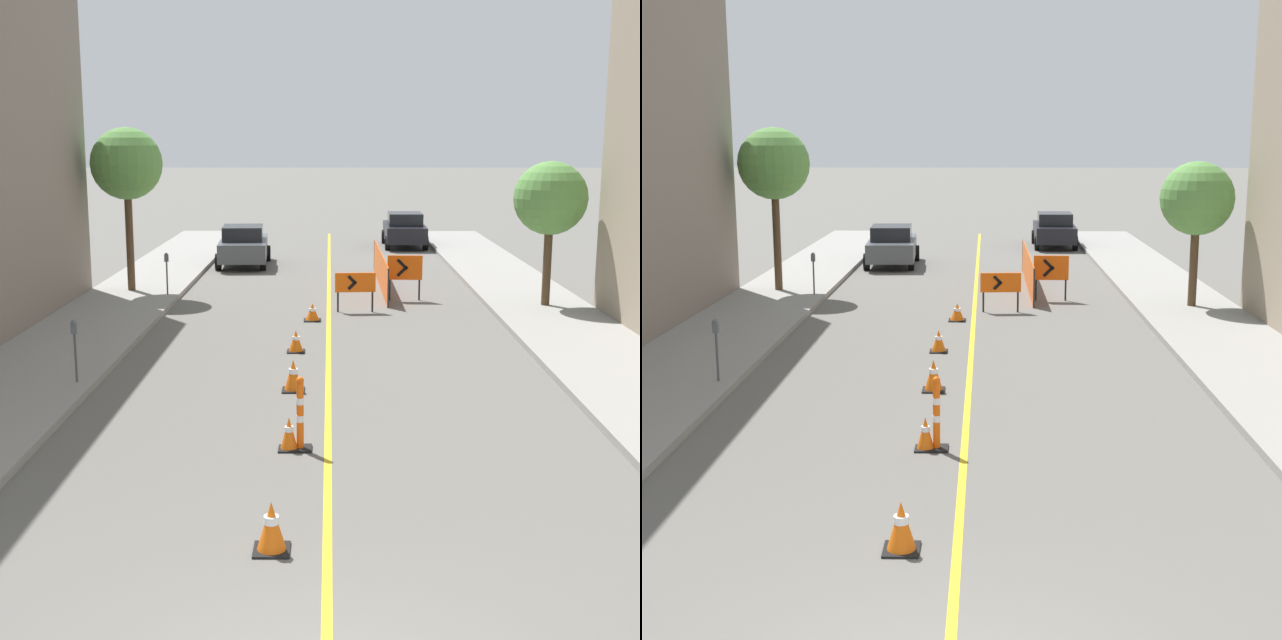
{
  "view_description": "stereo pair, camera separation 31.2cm",
  "coord_description": "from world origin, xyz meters",
  "views": [
    {
      "loc": [
        0.02,
        -6.74,
        4.93
      ],
      "look_at": [
        -0.19,
        12.53,
        1.0
      ],
      "focal_mm": 50.0,
      "sensor_mm": 36.0,
      "label": 1
    },
    {
      "loc": [
        0.33,
        -6.73,
        4.93
      ],
      "look_at": [
        -0.19,
        12.53,
        1.0
      ],
      "focal_mm": 50.0,
      "sensor_mm": 36.0,
      "label": 2
    }
  ],
  "objects": [
    {
      "name": "traffic_cone_nearest",
      "position": [
        -0.68,
        3.33,
        0.31
      ],
      "size": [
        0.45,
        0.45,
        0.64
      ],
      "color": "black",
      "rests_on": "ground_plane"
    },
    {
      "name": "parking_meter_far_curb",
      "position": [
        -5.04,
        20.6,
        1.08
      ],
      "size": [
        0.12,
        0.11,
        1.31
      ],
      "color": "#4C4C51",
      "rests_on": "sidewalk_left"
    },
    {
      "name": "arrow_barricade_secondary",
      "position": [
        2.35,
        20.54,
        0.97
      ],
      "size": [
        1.08,
        0.11,
        1.4
      ],
      "rotation": [
        0.0,
        0.0,
        -0.04
      ],
      "color": "#EF560C",
      "rests_on": "ground_plane"
    },
    {
      "name": "safety_mesh_fence",
      "position": [
        1.75,
        23.05,
        0.59
      ],
      "size": [
        0.08,
        7.67,
        1.19
      ],
      "rotation": [
        0.0,
        0.0,
        1.57
      ],
      "color": "#EF560C",
      "rests_on": "ground_plane"
    },
    {
      "name": "delineator_post_front",
      "position": [
        -0.45,
        6.95,
        0.53
      ],
      "size": [
        0.37,
        0.37,
        1.22
      ],
      "color": "black",
      "rests_on": "ground_plane"
    },
    {
      "name": "traffic_cone_third",
      "position": [
        -0.7,
        10.36,
        0.31
      ],
      "size": [
        0.45,
        0.45,
        0.64
      ],
      "color": "black",
      "rests_on": "ground_plane"
    },
    {
      "name": "sidewalk_left",
      "position": [
        -6.2,
        20.12,
        0.08
      ],
      "size": [
        3.02,
        40.24,
        0.15
      ],
      "color": "gray",
      "rests_on": "ground_plane"
    },
    {
      "name": "parked_car_curb_near",
      "position": [
        -3.37,
        28.2,
        0.8
      ],
      "size": [
        2.01,
        4.38,
        1.59
      ],
      "rotation": [
        0.0,
        0.0,
        0.05
      ],
      "color": "#474C51",
      "rests_on": "ground_plane"
    },
    {
      "name": "traffic_cone_fifth",
      "position": [
        -0.45,
        17.33,
        0.24
      ],
      "size": [
        0.47,
        0.47,
        0.49
      ],
      "color": "black",
      "rests_on": "ground_plane"
    },
    {
      "name": "traffic_cone_fourth",
      "position": [
        -0.77,
        13.66,
        0.26
      ],
      "size": [
        0.42,
        0.42,
        0.52
      ],
      "color": "black",
      "rests_on": "ground_plane"
    },
    {
      "name": "traffic_cone_second",
      "position": [
        -0.63,
        6.93,
        0.27
      ],
      "size": [
        0.35,
        0.35,
        0.55
      ],
      "color": "black",
      "rests_on": "ground_plane"
    },
    {
      "name": "parking_meter_near_curb",
      "position": [
        -5.04,
        10.43,
        1.05
      ],
      "size": [
        0.12,
        0.11,
        1.27
      ],
      "color": "#4C4C51",
      "rests_on": "sidewalk_left"
    },
    {
      "name": "arrow_barricade_primary",
      "position": [
        0.76,
        18.61,
        0.82
      ],
      "size": [
        1.18,
        0.15,
        1.15
      ],
      "rotation": [
        0.0,
        0.0,
        0.07
      ],
      "color": "#EF560C",
      "rests_on": "ground_plane"
    },
    {
      "name": "street_tree_right_near",
      "position": [
        6.35,
        18.99,
        3.23
      ],
      "size": [
        2.1,
        2.1,
        4.16
      ],
      "color": "#4C3823",
      "rests_on": "sidewalk_right"
    },
    {
      "name": "lane_stripe",
      "position": [
        0.0,
        20.12,
        0.0
      ],
      "size": [
        0.12,
        40.24,
        0.01
      ],
      "color": "gold",
      "rests_on": "ground_plane"
    },
    {
      "name": "sidewalk_right",
      "position": [
        6.2,
        20.12,
        0.08
      ],
      "size": [
        3.02,
        40.24,
        0.15
      ],
      "color": "gray",
      "rests_on": "ground_plane"
    },
    {
      "name": "parked_car_curb_mid",
      "position": [
        3.49,
        34.54,
        0.8
      ],
      "size": [
        1.94,
        4.33,
        1.59
      ],
      "rotation": [
        0.0,
        0.0,
        -0.01
      ],
      "color": "black",
      "rests_on": "ground_plane"
    },
    {
      "name": "street_tree_left_near",
      "position": [
        -6.35,
        21.46,
        4.13
      ],
      "size": [
        2.25,
        2.25,
        5.14
      ],
      "color": "#4C3823",
      "rests_on": "sidewalk_left"
    }
  ]
}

